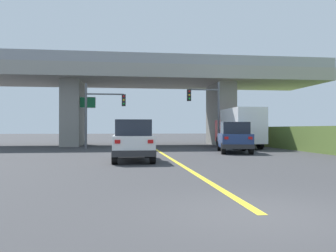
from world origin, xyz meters
name	(u,v)px	position (x,y,z in m)	size (l,w,h in m)	color
ground	(149,145)	(0.00, 27.90, 0.00)	(160.00, 160.00, 0.00)	#353538
overpass_bridge	(149,86)	(0.00, 27.90, 5.76)	(33.33, 8.79, 8.04)	gray
lane_divider_stripe	(170,158)	(0.00, 12.56, 0.00)	(0.20, 25.11, 0.01)	yellow
suv_lead	(133,140)	(-2.05, 11.40, 1.01)	(1.97, 4.61, 2.02)	silver
suv_crossing	(234,137)	(4.83, 16.48, 1.01)	(2.76, 4.70, 2.02)	navy
box_truck	(240,128)	(7.01, 21.77, 1.67)	(2.33, 6.69, 3.21)	red
traffic_signal_nearside	(208,106)	(4.54, 22.49, 3.49)	(2.77, 0.36, 5.52)	#56595E
traffic_signal_farside	(100,108)	(-4.32, 22.68, 3.26)	(3.25, 0.36, 5.25)	#56595E
highway_sign	(85,108)	(-5.84, 26.17, 3.44)	(1.82, 0.17, 4.61)	#56595E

